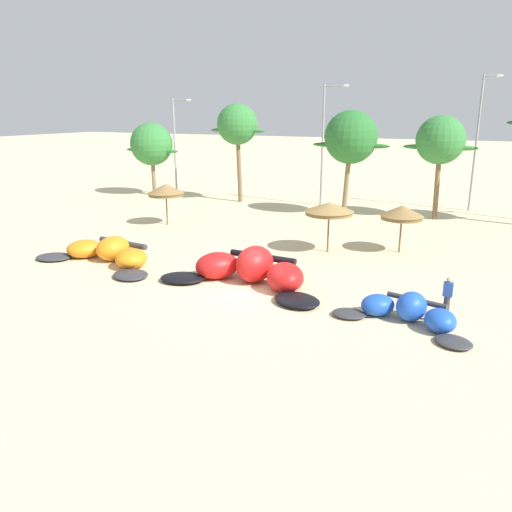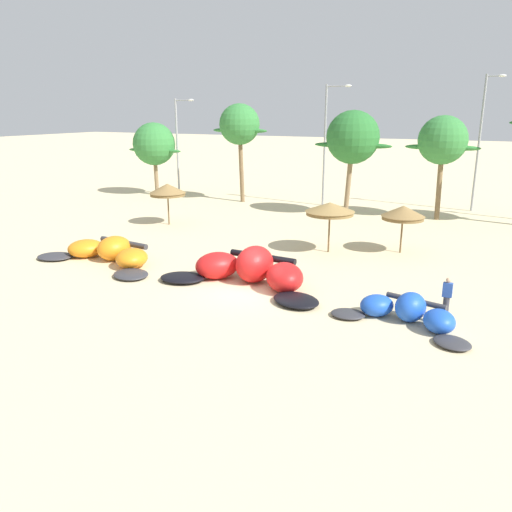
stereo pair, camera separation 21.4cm
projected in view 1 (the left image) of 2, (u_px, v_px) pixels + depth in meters
ground_plane at (249, 290)px, 22.97m from camera, size 260.00×260.00×0.00m
kite_far_left at (108, 253)px, 27.07m from camera, size 8.09×4.17×1.30m
kite_left at (250, 271)px, 23.59m from camera, size 8.46×4.16×1.71m
kite_left_of_center at (408, 312)px, 19.33m from camera, size 5.53×3.25×1.13m
beach_umbrella_near_van at (166, 190)px, 35.44m from camera, size 2.54×2.54×2.88m
beach_umbrella_middle at (329, 209)px, 28.50m from camera, size 2.77×2.77×2.85m
beach_umbrella_near_palms at (402, 212)px, 28.48m from camera, size 2.40×2.40×2.69m
person_near_kites at (447, 297)px, 19.80m from camera, size 0.36×0.24×1.62m
palm_leftmost at (151, 144)px, 47.38m from camera, size 5.85×3.90×6.70m
palm_left at (237, 125)px, 43.52m from camera, size 5.16×3.44×8.33m
palm_left_of_gap at (351, 138)px, 37.54m from camera, size 5.82×3.88×7.80m
palm_center_left at (440, 141)px, 36.42m from camera, size 5.17×3.44×7.45m
lamppost_west at (176, 142)px, 46.96m from camera, size 2.03×0.24×8.77m
lamppost_west_center at (325, 139)px, 41.99m from camera, size 2.12×0.24×9.75m
lamppost_east_center at (478, 138)px, 39.62m from camera, size 1.43×0.24×10.36m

